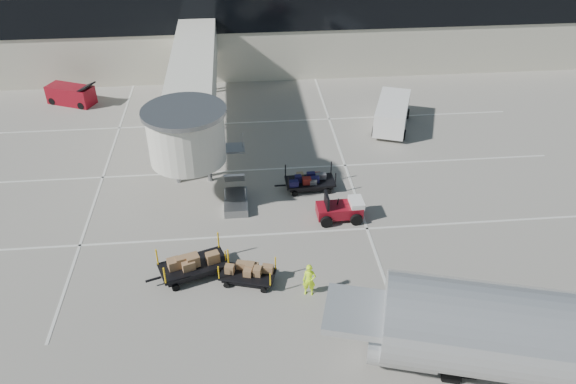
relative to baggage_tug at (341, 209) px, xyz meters
name	(u,v)px	position (x,y,z in m)	size (l,w,h in m)	color
ground	(264,258)	(-4.64, -3.14, -0.63)	(140.00, 140.00, 0.00)	#A7A295
lane_markings	(246,168)	(-5.30, 6.19, -0.62)	(40.00, 30.00, 0.02)	silver
terminal	(240,15)	(-4.99, 26.80, 3.47)	(64.00, 12.11, 15.20)	beige
jet_bridge	(192,92)	(-8.61, 9.12, 3.65)	(5.70, 20.40, 6.03)	silver
baggage_tug	(341,209)	(0.00, 0.00, 0.00)	(2.70, 1.75, 1.74)	maroon
suitcase_cart	(310,181)	(-1.34, 3.27, -0.09)	(3.79, 1.63, 1.47)	black
box_cart_near	(248,274)	(-5.52, -4.91, -0.12)	(3.40, 2.05, 1.31)	black
box_cart_far	(192,267)	(-8.35, -4.16, -0.03)	(4.22, 2.71, 1.63)	black
ground_worker	(309,280)	(-2.59, -6.02, 0.26)	(0.65, 0.42, 1.78)	#C6FF1A
minivan	(392,111)	(5.86, 11.28, 0.59)	(3.88, 5.80, 2.04)	white
belt_loader	(71,95)	(-19.08, 17.69, 0.11)	(4.27, 2.98, 1.94)	maroon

